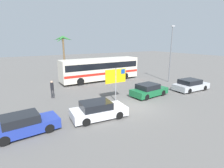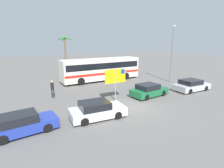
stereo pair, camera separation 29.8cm
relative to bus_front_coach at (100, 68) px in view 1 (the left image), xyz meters
name	(u,v)px [view 1 (the left image)]	position (x,y,z in m)	size (l,w,h in m)	color
ground	(135,107)	(-2.15, -10.92, -1.78)	(120.00, 120.00, 0.00)	#605E5B
bus_front_coach	(100,68)	(0.00, 0.00, 0.00)	(11.43, 2.64, 3.17)	silver
ferry_sign	(116,77)	(-2.79, -8.70, 0.54)	(2.20, 0.11, 3.20)	gray
car_white	(98,110)	(-6.04, -11.36, -1.15)	(4.27, 2.19, 1.32)	silver
car_blue	(24,125)	(-11.03, -11.07, -1.15)	(4.11, 1.98, 1.32)	#23389E
car_green	(149,90)	(0.96, -9.19, -1.15)	(4.15, 2.17, 1.32)	#196638
car_silver	(191,85)	(6.64, -10.07, -1.15)	(4.39, 2.04, 1.32)	#B7BABF
pedestrian_near_sign	(52,88)	(-7.86, -4.72, -0.71)	(0.32, 0.32, 1.80)	#2D2D33
lamp_post_left_side	(171,52)	(7.86, -5.74, 2.35)	(0.56, 0.20, 7.61)	slate
palm_tree_seaside	(63,44)	(-2.38, 9.68, 3.33)	(3.15, 3.13, 6.46)	brown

